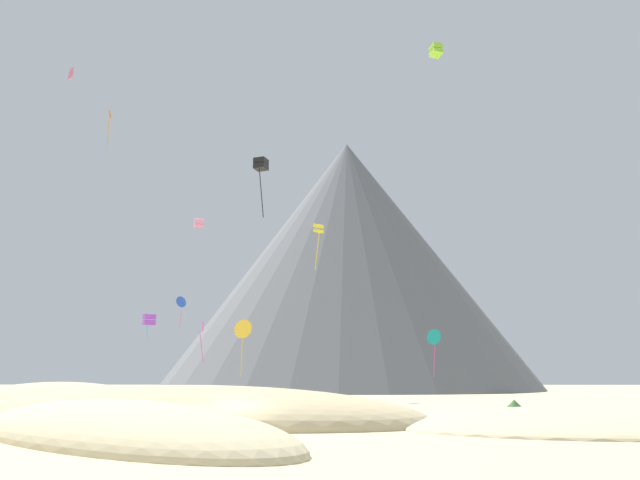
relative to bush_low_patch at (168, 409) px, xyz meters
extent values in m
plane|color=#CCBA8E|center=(7.09, -15.68, -0.29)|extent=(400.00, 400.00, 0.00)
ellipsoid|color=beige|center=(2.79, -18.24, -0.29)|extent=(21.34, 21.54, 3.08)
ellipsoid|color=#C6B284|center=(3.51, -9.10, -0.29)|extent=(28.34, 17.23, 4.01)
ellipsoid|color=#CCBA8E|center=(25.37, -9.68, -0.29)|extent=(27.29, 24.28, 1.78)
ellipsoid|color=#CCBA8E|center=(-7.39, -0.23, -0.29)|extent=(20.49, 20.15, 4.23)
cone|color=#568442|center=(0.00, 0.00, 0.00)|extent=(1.56, 1.56, 0.59)
cone|color=#386633|center=(12.33, -8.67, -0.02)|extent=(2.29, 2.29, 0.56)
cone|color=#386633|center=(23.79, 2.81, 0.15)|extent=(1.93, 1.93, 0.89)
cone|color=#386633|center=(-5.41, 7.51, -0.06)|extent=(2.46, 2.46, 0.48)
cone|color=slate|center=(12.10, 86.35, 24.86)|extent=(101.03, 101.03, 50.31)
cone|color=slate|center=(5.82, 82.07, 13.06)|extent=(25.90, 25.90, 26.70)
cube|color=black|center=(4.36, 12.03, 20.94)|extent=(1.38, 1.39, 0.53)
cube|color=black|center=(4.36, 12.03, 21.46)|extent=(1.38, 1.39, 0.53)
cylinder|color=black|center=(4.44, 12.03, 18.47)|extent=(0.44, 0.67, 4.42)
cone|color=gold|center=(1.37, 22.34, 7.01)|extent=(2.08, 1.84, 1.96)
cylinder|color=gold|center=(1.34, 22.34, 4.12)|extent=(0.11, 0.44, 3.78)
cube|color=#E5668C|center=(-18.15, 21.02, 34.97)|extent=(0.80, 0.75, 1.39)
cone|color=blue|center=(-8.47, 35.24, 11.22)|extent=(1.36, 1.40, 1.42)
cylinder|color=#E5668C|center=(-8.39, 35.24, 9.32)|extent=(0.27, 0.10, 2.38)
cube|color=#8CD133|center=(22.82, 27.00, 39.58)|extent=(1.66, 1.70, 0.82)
cube|color=#8CD133|center=(22.82, 27.00, 40.30)|extent=(1.66, 1.70, 0.82)
cone|color=teal|center=(22.78, 37.35, 6.99)|extent=(1.90, 1.60, 1.95)
cylinder|color=#D1339E|center=(22.65, 37.35, 4.08)|extent=(0.37, 0.12, 3.89)
cube|color=purple|center=(-12.11, 34.61, 8.69)|extent=(1.86, 1.88, 0.73)
cube|color=purple|center=(-12.11, 34.61, 9.39)|extent=(1.86, 1.88, 0.73)
cylinder|color=#33BCDB|center=(-12.29, 34.61, 7.57)|extent=(0.22, 0.20, 1.63)
cube|color=#D1339E|center=(-6.98, 41.41, 8.68)|extent=(0.37, 0.99, 1.25)
cylinder|color=#D1339E|center=(-7.05, 41.41, 6.05)|extent=(0.60, 0.38, 4.01)
cube|color=orange|center=(-20.65, 39.61, 37.89)|extent=(0.35, 0.62, 1.18)
cylinder|color=orange|center=(-20.74, 39.61, 35.09)|extent=(0.08, 0.22, 4.41)
cube|color=yellow|center=(8.80, 29.93, 18.88)|extent=(1.30, 1.31, 0.65)
cube|color=yellow|center=(8.80, 29.93, 19.46)|extent=(1.30, 1.31, 0.65)
cylinder|color=yellow|center=(8.65, 29.93, 16.44)|extent=(0.53, 0.47, 4.46)
cube|color=pink|center=(-3.33, 21.30, 17.62)|extent=(1.19, 1.23, 0.63)
cube|color=pink|center=(-3.33, 21.30, 18.19)|extent=(1.19, 1.23, 0.63)
camera|label=1|loc=(12.27, -45.49, 2.10)|focal=37.22mm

